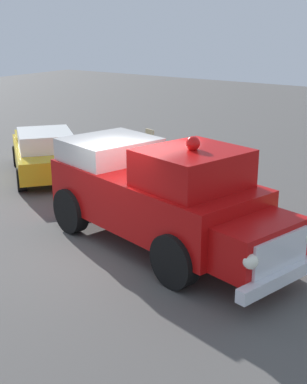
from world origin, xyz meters
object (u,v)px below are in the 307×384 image
(lawn_chair_by_car, at_px, (143,167))
(lawn_chair_spare, at_px, (147,142))
(vintage_fire_truck, at_px, (161,194))
(classic_hot_rod, at_px, (45,152))

(lawn_chair_by_car, relative_size, lawn_chair_spare, 1.00)
(vintage_fire_truck, height_order, lawn_chair_spare, vintage_fire_truck)
(classic_hot_rod, relative_size, lawn_chair_by_car, 4.46)
(lawn_chair_spare, bearing_deg, classic_hot_rod, 68.28)
(vintage_fire_truck, distance_m, classic_hot_rod, 6.61)
(lawn_chair_by_car, bearing_deg, vintage_fire_truck, 130.53)
(vintage_fire_truck, distance_m, lawn_chair_spare, 7.70)
(vintage_fire_truck, height_order, lawn_chair_by_car, vintage_fire_truck)
(lawn_chair_spare, bearing_deg, vintage_fire_truck, 127.50)
(vintage_fire_truck, xyz_separation_m, classic_hot_rod, (6.08, -2.55, -0.45))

